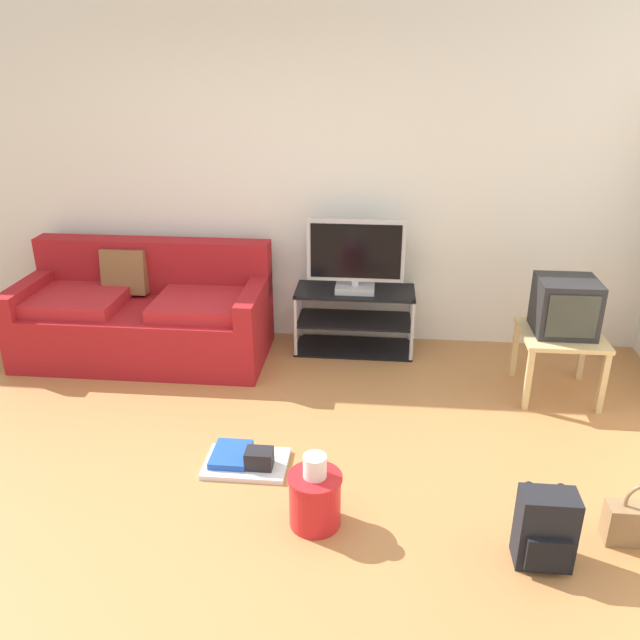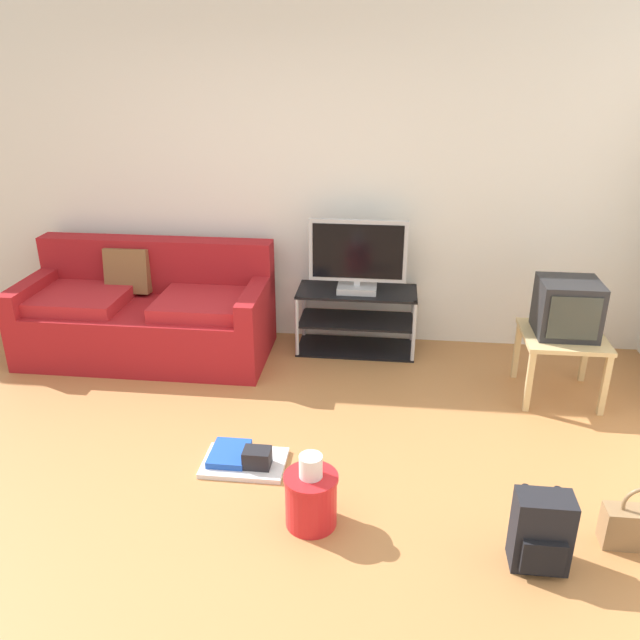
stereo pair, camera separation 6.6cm
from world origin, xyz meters
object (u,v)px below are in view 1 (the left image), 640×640
Objects in this scene: couch at (146,315)px; tv_stand at (354,320)px; flat_tv at (356,257)px; crt_tv at (565,306)px; backpack at (545,530)px; floor_tray at (245,460)px; cleaning_bucket at (315,496)px; side_table at (560,342)px.

couch is 2.02× the size of tv_stand.
flat_tv is 1.91× the size of crt_tv.
backpack is at bearing -66.27° from tv_stand.
backpack is 1.70m from floor_tray.
crt_tv is 0.81× the size of floor_tray.
flat_tv is at bearing 159.07° from crt_tv.
tv_stand is 1.63m from crt_tv.
flat_tv reaches higher than cleaning_bucket.
crt_tv is at bearing 90.00° from side_table.
couch is 3.93× the size of floor_tray.
floor_tray is (-2.03, -1.08, -0.36)m from side_table.
couch is 1.68m from tv_stand.
backpack is at bearing -37.70° from couch.
tv_stand reaches higher than cleaning_bucket.
crt_tv is at bearing 44.80° from cleaning_bucket.
side_table is at bearing -90.00° from crt_tv.
crt_tv is (1.47, -0.58, 0.41)m from tv_stand.
backpack is 0.80× the size of floor_tray.
couch is 1.83m from floor_tray.
crt_tv is 2.26m from cleaning_bucket.
crt_tv reaches higher than backpack.
couch reaches higher than side_table.
side_table is at bearing -22.23° from tv_stand.
backpack is 0.94× the size of cleaning_bucket.
flat_tv is 1.94× the size of backpack.
couch is 1.74m from flat_tv.
side_table is at bearing -21.48° from flat_tv.
crt_tv is at bearing -21.69° from tv_stand.
tv_stand is 2.43× the size of backpack.
backpack reaches higher than floor_tray.
side_table is 2.21m from cleaning_bucket.
couch reaches higher than floor_tray.
cleaning_bucket is (1.56, -1.90, -0.16)m from couch.
couch is 3.14m from side_table.
side_table is (1.47, -0.58, -0.40)m from flat_tv.
couch reaches higher than cleaning_bucket.
crt_tv reaches higher than tv_stand.
cleaning_bucket is at bearing -50.65° from couch.
flat_tv is 2.21m from cleaning_bucket.
couch reaches higher than crt_tv.
tv_stand is 2.14m from cleaning_bucket.
flat_tv is at bearing 95.43° from backpack.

